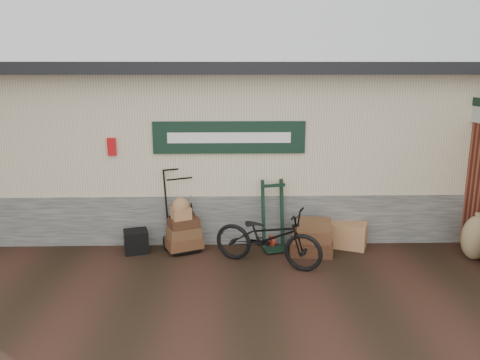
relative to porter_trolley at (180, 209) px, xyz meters
name	(u,v)px	position (x,y,z in m)	size (l,w,h in m)	color
ground	(249,267)	(1.15, -0.83, -0.72)	(80.00, 80.00, 0.00)	black
station_building	(243,141)	(1.15, 1.91, 0.89)	(14.40, 4.10, 3.20)	#4C4C47
porter_trolley	(180,209)	(0.00, 0.00, 0.00)	(0.72, 0.54, 1.44)	black
green_barrow	(273,216)	(1.61, -0.07, -0.11)	(0.44, 0.38, 1.23)	black
suitcase_stack	(312,237)	(2.24, -0.32, -0.41)	(0.71, 0.45, 0.63)	#351611
wicker_hamper	(347,235)	(2.93, 0.02, -0.50)	(0.67, 0.44, 0.44)	#95653B
black_trunk	(136,241)	(-0.76, -0.16, -0.52)	(0.39, 0.34, 0.39)	black
bicycle	(268,234)	(1.46, -0.74, -0.19)	(1.81, 0.63, 1.05)	black
burlap_sack_left	(476,238)	(4.91, -0.62, -0.34)	(0.47, 0.40, 0.76)	olive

